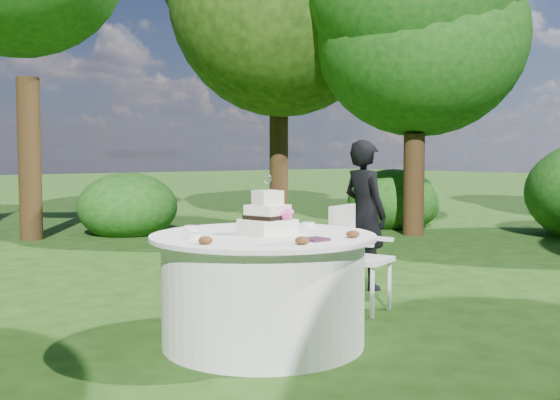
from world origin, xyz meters
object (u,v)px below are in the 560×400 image
object	(u,v)px
chair	(354,250)
napkins	(316,239)
table	(263,289)
guest	(365,214)
cake	(268,217)

from	to	relation	value
chair	napkins	bearing A→B (deg)	-145.46
table	chair	world-z (taller)	chair
guest	table	world-z (taller)	guest
cake	chair	bearing A→B (deg)	14.45
guest	napkins	bearing A→B (deg)	130.05
guest	chair	distance (m)	0.97
napkins	guest	world-z (taller)	guest
cake	table	bearing A→B (deg)	-175.23
table	cake	xyz separation A→B (m)	(0.05, 0.00, 0.50)
napkins	cake	distance (m)	0.50
chair	guest	bearing A→B (deg)	38.57
table	chair	bearing A→B (deg)	14.08
table	chair	distance (m)	1.24
table	cake	size ratio (longest dim) A/B	3.67
napkins	guest	distance (m)	2.33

